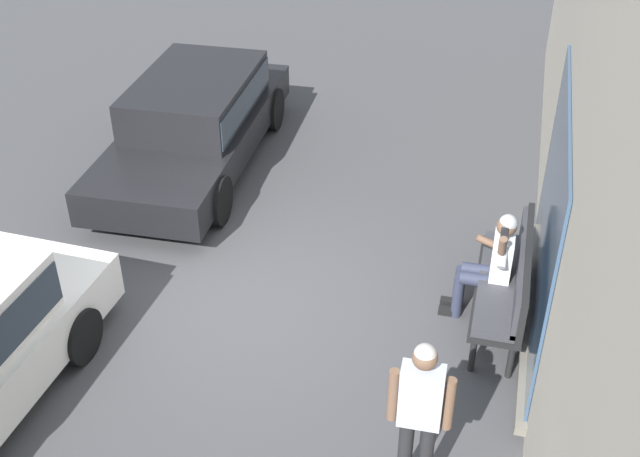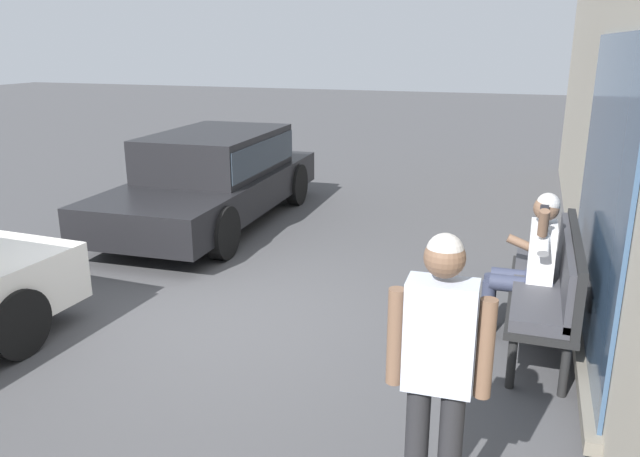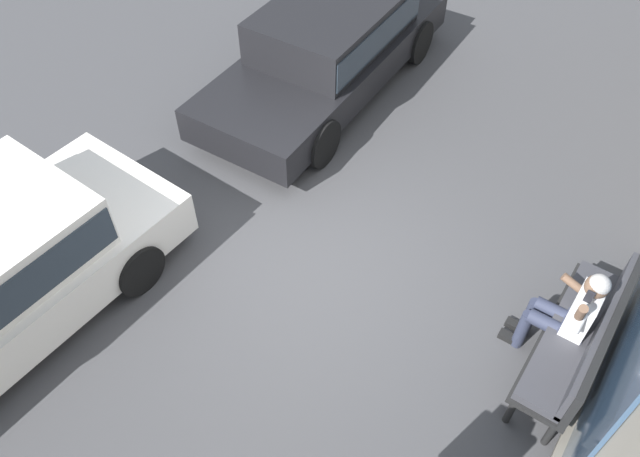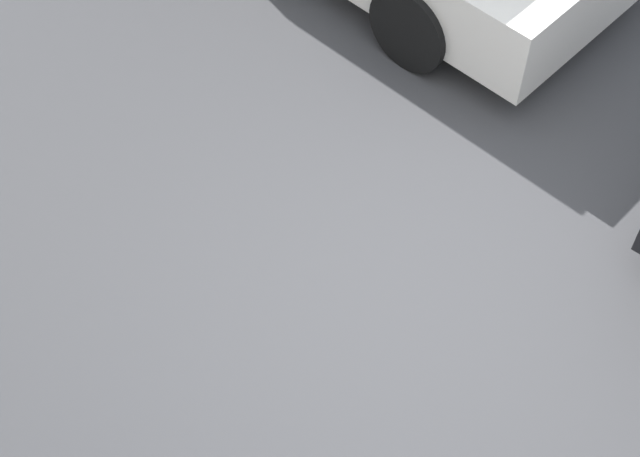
{
  "view_description": "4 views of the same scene",
  "coord_description": "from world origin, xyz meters",
  "px_view_note": "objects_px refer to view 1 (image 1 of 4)",
  "views": [
    {
      "loc": [
        6.89,
        2.6,
        5.99
      ],
      "look_at": [
        -0.51,
        0.71,
        0.85
      ],
      "focal_mm": 45.0,
      "sensor_mm": 36.0,
      "label": 1
    },
    {
      "loc": [
        5.11,
        2.6,
        2.63
      ],
      "look_at": [
        -0.82,
        0.58,
        0.75
      ],
      "focal_mm": 35.0,
      "sensor_mm": 36.0,
      "label": 2
    },
    {
      "loc": [
        3.65,
        2.6,
        5.78
      ],
      "look_at": [
        0.03,
        0.11,
        0.8
      ],
      "focal_mm": 35.0,
      "sensor_mm": 36.0,
      "label": 3
    },
    {
      "loc": [
        -1.46,
        2.6,
        4.69
      ],
      "look_at": [
        0.3,
        0.62,
        1.08
      ],
      "focal_mm": 55.0,
      "sensor_mm": 36.0,
      "label": 4
    }
  ],
  "objects_px": {
    "bench": "(510,279)",
    "person_on_phone": "(491,263)",
    "pedestrian_standing": "(420,409)",
    "parked_car_near": "(195,117)"
  },
  "relations": [
    {
      "from": "bench",
      "to": "parked_car_near",
      "type": "xyz_separation_m",
      "value": [
        -2.64,
        -4.74,
        0.14
      ]
    },
    {
      "from": "bench",
      "to": "person_on_phone",
      "type": "height_order",
      "value": "person_on_phone"
    },
    {
      "from": "bench",
      "to": "person_on_phone",
      "type": "relative_size",
      "value": 1.39
    },
    {
      "from": "person_on_phone",
      "to": "pedestrian_standing",
      "type": "xyz_separation_m",
      "value": [
        2.63,
        -0.43,
        0.28
      ]
    },
    {
      "from": "bench",
      "to": "pedestrian_standing",
      "type": "distance_m",
      "value": 2.66
    },
    {
      "from": "person_on_phone",
      "to": "pedestrian_standing",
      "type": "relative_size",
      "value": 0.8
    },
    {
      "from": "bench",
      "to": "parked_car_near",
      "type": "relative_size",
      "value": 0.41
    },
    {
      "from": "parked_car_near",
      "to": "pedestrian_standing",
      "type": "relative_size",
      "value": 2.72
    },
    {
      "from": "bench",
      "to": "person_on_phone",
      "type": "distance_m",
      "value": 0.27
    },
    {
      "from": "person_on_phone",
      "to": "bench",
      "type": "bearing_deg",
      "value": 71.3
    }
  ]
}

